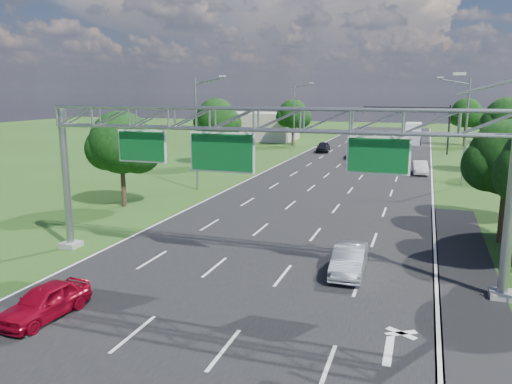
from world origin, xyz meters
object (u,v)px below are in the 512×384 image
at_px(red_coupe, 45,302).
at_px(box_truck, 413,134).
at_px(sign_gantry, 258,132).
at_px(silver_sedan, 349,260).
at_px(traffic_signal, 423,118).

distance_m(red_coupe, box_truck, 77.29).
bearing_deg(box_truck, sign_gantry, -95.11).
bearing_deg(silver_sedan, box_truck, 87.07).
bearing_deg(red_coupe, sign_gantry, 57.02).
distance_m(traffic_signal, red_coupe, 62.51).
bearing_deg(traffic_signal, red_coupe, -102.34).
distance_m(traffic_signal, silver_sedan, 52.39).
distance_m(sign_gantry, traffic_signal, 53.51).
relative_size(red_coupe, box_truck, 0.44).
bearing_deg(sign_gantry, box_truck, 85.37).
xyz_separation_m(sign_gantry, box_truck, (5.55, 68.49, -5.24)).
bearing_deg(sign_gantry, silver_sedan, 11.06).
bearing_deg(traffic_signal, silver_sedan, -92.97).
distance_m(sign_gantry, box_truck, 68.91).
height_order(traffic_signal, silver_sedan, traffic_signal).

